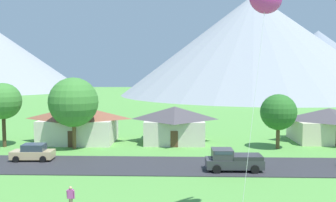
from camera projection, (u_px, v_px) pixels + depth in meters
name	position (u px, v px, depth m)	size (l,w,h in m)	color
road_strip	(157.00, 165.00, 35.56)	(160.00, 7.20, 0.08)	#2D2D33
mountain_east_ridge	(317.00, 61.00, 174.60)	(74.08, 74.08, 28.31)	gray
mountain_west_ridge	(254.00, 45.00, 141.05)	(102.41, 102.41, 38.50)	#8E939E
house_leftmost	(175.00, 124.00, 47.34)	(8.09, 7.17, 4.64)	beige
house_left_center	(328.00, 124.00, 47.80)	(9.63, 7.41, 4.38)	beige
house_right_center	(79.00, 123.00, 47.20)	(9.90, 6.97, 4.76)	beige
tree_near_left	(278.00, 112.00, 43.19)	(4.27, 4.27, 6.50)	brown
tree_left_of_center	(73.00, 102.00, 42.98)	(5.83, 5.83, 8.47)	brown
tree_right_of_center	(3.00, 101.00, 44.08)	(4.38, 4.38, 7.79)	#4C3823
parked_car_tan_west_end	(33.00, 153.00, 37.50)	(4.27, 2.21, 1.68)	tan
pickup_truck_charcoal_east_side	(233.00, 160.00, 33.62)	(5.24, 2.40, 1.99)	#333338
kite_flyer_with_kite	(265.00, 2.00, 20.07)	(3.40, 4.14, 14.17)	black
watcher_person	(71.00, 198.00, 24.03)	(0.56, 0.24, 1.68)	#70604C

